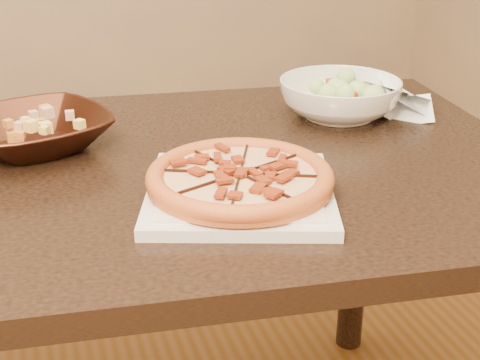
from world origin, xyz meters
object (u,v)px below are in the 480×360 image
Objects in this scene: salad_bowl at (340,98)px; plate at (240,192)px; dining_table at (169,222)px; pizza at (240,178)px; bronze_bowl at (36,132)px.

plate is at bearing -135.38° from salad_bowl.
dining_table is at bearing -160.83° from salad_bowl.
bronze_bowl is (-0.28, 0.31, -0.00)m from pizza.
salad_bowl is at bearing 19.17° from dining_table.
pizza reaches higher than dining_table.
plate is at bearing -47.47° from bronze_bowl.
pizza is (0.00, 0.00, 0.02)m from plate.
pizza is 1.11× the size of bronze_bowl.
dining_table is 0.28m from bronze_bowl.
pizza reaches higher than plate.
bronze_bowl is 1.05× the size of salad_bowl.
bronze_bowl reaches higher than plate.
pizza is at bearing -47.47° from bronze_bowl.
pizza is 1.16× the size of salad_bowl.
plate is 0.43m from salad_bowl.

